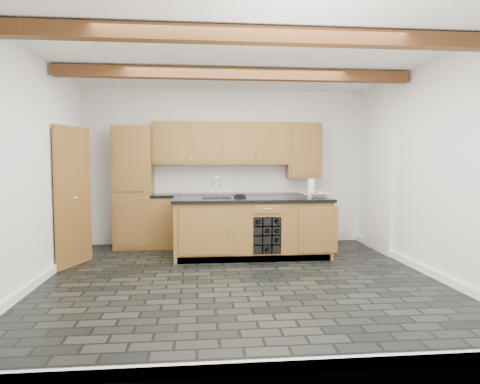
% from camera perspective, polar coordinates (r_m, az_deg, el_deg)
% --- Properties ---
extents(ground, '(5.00, 5.00, 0.00)m').
position_cam_1_polar(ground, '(5.59, 0.10, -11.46)').
color(ground, black).
rests_on(ground, ground).
extents(room_shell, '(5.01, 5.00, 5.00)m').
position_cam_1_polar(room_shell, '(5.91, -1.23, 4.36)').
color(room_shell, white).
rests_on(room_shell, ground).
extents(back_cabinetry, '(3.65, 0.62, 2.20)m').
position_cam_1_polar(back_cabinetry, '(7.61, -4.38, 0.15)').
color(back_cabinetry, olive).
rests_on(back_cabinetry, ground).
extents(island, '(2.48, 0.96, 0.93)m').
position_cam_1_polar(island, '(6.77, 1.62, -4.70)').
color(island, olive).
rests_on(island, ground).
extents(faucet, '(0.45, 0.40, 0.34)m').
position_cam_1_polar(faucet, '(6.72, -3.15, -0.49)').
color(faucet, black).
rests_on(faucet, island).
extents(kitchen_scale, '(0.21, 0.15, 0.06)m').
position_cam_1_polar(kitchen_scale, '(6.76, 0.01, -0.51)').
color(kitchen_scale, black).
rests_on(kitchen_scale, island).
extents(fruit_bowl, '(0.31, 0.31, 0.07)m').
position_cam_1_polar(fruit_bowl, '(6.93, 10.46, -0.41)').
color(fruit_bowl, silver).
rests_on(fruit_bowl, island).
extents(fruit_cluster, '(0.16, 0.17, 0.07)m').
position_cam_1_polar(fruit_cluster, '(6.93, 10.47, -0.10)').
color(fruit_cluster, '#D04C1B').
rests_on(fruit_cluster, fruit_bowl).
extents(paper_towel, '(0.12, 0.12, 0.28)m').
position_cam_1_polar(paper_towel, '(7.15, 9.49, 0.60)').
color(paper_towel, white).
rests_on(paper_towel, island).
extents(mug, '(0.11, 0.11, 0.08)m').
position_cam_1_polar(mug, '(7.63, -7.75, 0.06)').
color(mug, white).
rests_on(mug, back_cabinetry).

